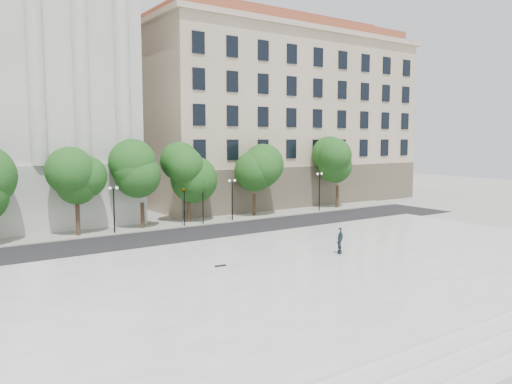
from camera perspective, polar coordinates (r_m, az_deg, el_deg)
ground at (r=29.41m, az=11.16°, el=-10.30°), size 160.00×160.00×0.00m
plaza at (r=31.43m, az=7.21°, el=-8.73°), size 44.00×22.00×0.45m
street at (r=43.54m, az=-6.08°, el=-4.86°), size 60.00×8.00×0.02m
far_sidewalk at (r=48.81m, az=-9.45°, el=-3.66°), size 60.00×4.00×0.12m
building_east at (r=71.13m, az=0.03°, el=8.40°), size 36.00×26.15×23.00m
traffic_light_west at (r=46.98m, az=-8.21°, el=0.44°), size 0.69×1.74×4.18m
traffic_light_east at (r=47.88m, az=-6.10°, el=0.55°), size 0.46×1.69×4.17m
person_lying at (r=34.62m, az=9.52°, el=-6.60°), size 1.72×1.72×0.49m
skateboard at (r=31.03m, az=-4.09°, el=-8.40°), size 0.73×0.27×0.07m
plaza_steps at (r=24.34m, az=26.79°, el=-14.05°), size 44.00×3.00×0.30m
street_trees at (r=48.26m, az=-8.42°, el=2.13°), size 40.97×4.86×7.47m
lamp_posts at (r=47.16m, az=-8.79°, el=-0.47°), size 36.70×0.28×4.47m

